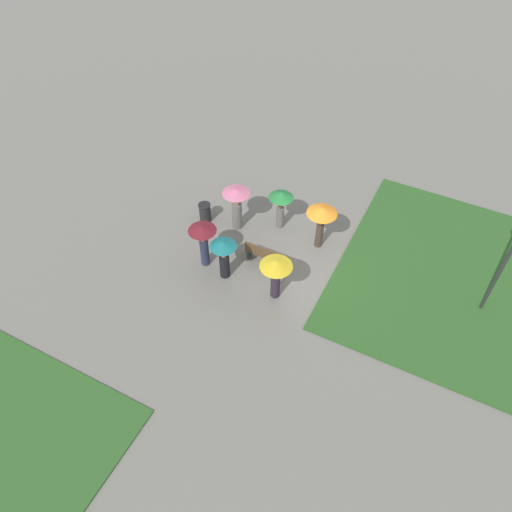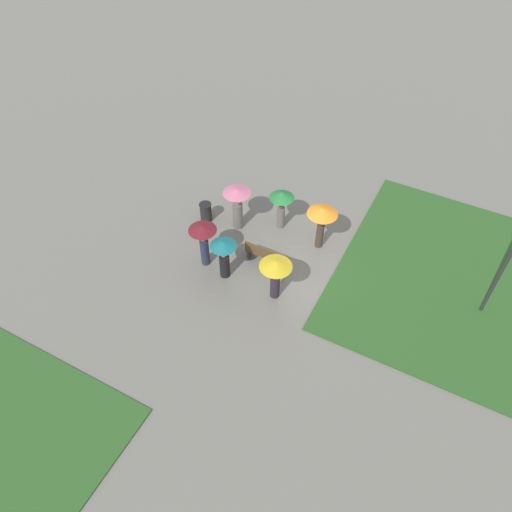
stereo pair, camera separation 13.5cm
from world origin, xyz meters
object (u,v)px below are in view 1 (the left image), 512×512
object	(u,v)px
crowd_person_orange	(322,217)
crowd_person_maroon	(203,238)
crowd_person_pink	(237,203)
park_bench	(266,255)
crowd_person_green	(281,201)
crowd_person_yellow	(276,269)
crowd_person_teal	(224,254)
trash_bin	(205,213)

from	to	relation	value
crowd_person_orange	crowd_person_maroon	size ratio (longest dim) A/B	1.00
crowd_person_pink	park_bench	bearing A→B (deg)	73.38
crowd_person_green	crowd_person_pink	xyz separation A→B (m)	(1.52, 0.84, -0.04)
crowd_person_yellow	crowd_person_teal	distance (m)	2.08
crowd_person_maroon	crowd_person_orange	bearing A→B (deg)	144.82
trash_bin	crowd_person_green	size ratio (longest dim) A/B	0.48
crowd_person_green	crowd_person_pink	world-z (taller)	crowd_person_pink
park_bench	crowd_person_yellow	size ratio (longest dim) A/B	0.94
crowd_person_orange	park_bench	bearing A→B (deg)	-108.00
trash_bin	crowd_person_teal	distance (m)	3.24
park_bench	crowd_person_green	bearing A→B (deg)	-77.97
crowd_person_yellow	crowd_person_pink	distance (m)	3.87
trash_bin	crowd_person_orange	bearing A→B (deg)	-170.41
park_bench	trash_bin	distance (m)	3.46
crowd_person_teal	crowd_person_yellow	bearing A→B (deg)	167.97
park_bench	crowd_person_pink	bearing A→B (deg)	-32.95
crowd_person_yellow	crowd_person_teal	size ratio (longest dim) A/B	1.04
crowd_person_maroon	crowd_person_teal	world-z (taller)	crowd_person_maroon
park_bench	crowd_person_yellow	xyz separation A→B (m)	(-0.96, 1.24, 0.91)
crowd_person_teal	park_bench	bearing A→B (deg)	-143.69
trash_bin	crowd_person_yellow	size ratio (longest dim) A/B	0.47
trash_bin	crowd_person_green	xyz separation A→B (m)	(-2.88, -1.11, 0.89)
crowd_person_yellow	crowd_person_maroon	xyz separation A→B (m)	(3.03, -0.20, -0.01)
crowd_person_yellow	crowd_person_orange	distance (m)	3.09
crowd_person_orange	crowd_person_pink	world-z (taller)	crowd_person_pink
crowd_person_green	crowd_person_maroon	size ratio (longest dim) A/B	0.92
crowd_person_yellow	crowd_person_green	distance (m)	3.65
crowd_person_orange	trash_bin	bearing A→B (deg)	-151.11
trash_bin	crowd_person_teal	size ratio (longest dim) A/B	0.49
park_bench	crowd_person_maroon	world-z (taller)	crowd_person_maroon
park_bench	trash_bin	world-z (taller)	park_bench
crowd_person_maroon	trash_bin	bearing A→B (deg)	-133.66
trash_bin	crowd_person_pink	world-z (taller)	crowd_person_pink
park_bench	trash_bin	size ratio (longest dim) A/B	2.00
crowd_person_teal	crowd_person_pink	size ratio (longest dim) A/B	0.89
crowd_person_green	crowd_person_teal	bearing A→B (deg)	27.39
crowd_person_yellow	crowd_person_green	xyz separation A→B (m)	(1.40, -3.37, -0.06)
crowd_person_teal	crowd_person_pink	world-z (taller)	crowd_person_pink
crowd_person_yellow	crowd_person_maroon	world-z (taller)	crowd_person_maroon
crowd_person_yellow	crowd_person_pink	size ratio (longest dim) A/B	0.93
park_bench	crowd_person_green	distance (m)	2.34
park_bench	crowd_person_orange	distance (m)	2.52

